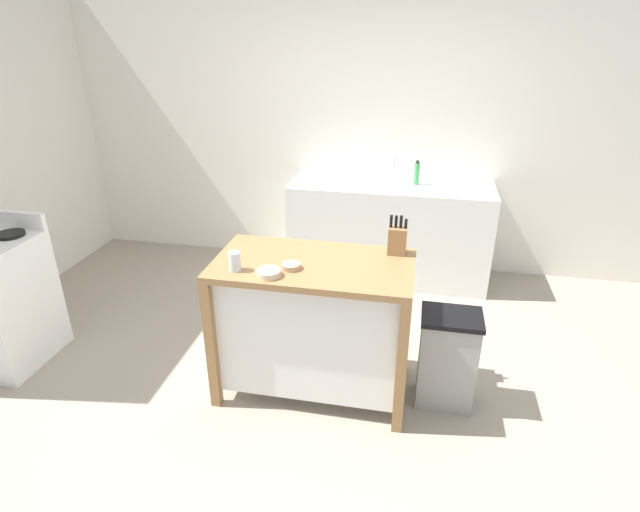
{
  "coord_description": "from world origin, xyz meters",
  "views": [
    {
      "loc": [
        0.49,
        -2.65,
        2.22
      ],
      "look_at": [
        -0.09,
        0.23,
        0.86
      ],
      "focal_mm": 28.83,
      "sensor_mm": 36.0,
      "label": 1
    }
  ],
  "objects_px": {
    "trash_bin": "(447,359)",
    "bowl_ceramic_wide": "(291,266)",
    "sink_faucet": "(394,168)",
    "bottle_spray_cleaner": "(417,173)",
    "kitchen_island": "(314,320)",
    "drinking_cup": "(235,261)",
    "knife_block": "(397,240)",
    "bowl_stoneware_deep": "(269,273)"
  },
  "relations": [
    {
      "from": "knife_block",
      "to": "bowl_stoneware_deep",
      "type": "relative_size",
      "value": 1.82
    },
    {
      "from": "bowl_stoneware_deep",
      "to": "trash_bin",
      "type": "distance_m",
      "value": 1.23
    },
    {
      "from": "drinking_cup",
      "to": "trash_bin",
      "type": "relative_size",
      "value": 0.18
    },
    {
      "from": "bowl_ceramic_wide",
      "to": "bottle_spray_cleaner",
      "type": "distance_m",
      "value": 1.99
    },
    {
      "from": "bowl_ceramic_wide",
      "to": "bottle_spray_cleaner",
      "type": "xyz_separation_m",
      "value": [
        0.65,
        1.87,
        0.07
      ]
    },
    {
      "from": "bowl_ceramic_wide",
      "to": "sink_faucet",
      "type": "bearing_deg",
      "value": 77.28
    },
    {
      "from": "knife_block",
      "to": "trash_bin",
      "type": "distance_m",
      "value": 0.8
    },
    {
      "from": "drinking_cup",
      "to": "bottle_spray_cleaner",
      "type": "distance_m",
      "value": 2.18
    },
    {
      "from": "bowl_stoneware_deep",
      "to": "bottle_spray_cleaner",
      "type": "bearing_deg",
      "value": 69.31
    },
    {
      "from": "drinking_cup",
      "to": "trash_bin",
      "type": "bearing_deg",
      "value": 10.0
    },
    {
      "from": "trash_bin",
      "to": "bottle_spray_cleaner",
      "type": "bearing_deg",
      "value": 99.47
    },
    {
      "from": "bowl_stoneware_deep",
      "to": "sink_faucet",
      "type": "xyz_separation_m",
      "value": [
        0.54,
        2.08,
        0.08
      ]
    },
    {
      "from": "kitchen_island",
      "to": "bowl_ceramic_wide",
      "type": "relative_size",
      "value": 10.79
    },
    {
      "from": "bottle_spray_cleaner",
      "to": "trash_bin",
      "type": "bearing_deg",
      "value": -80.53
    },
    {
      "from": "knife_block",
      "to": "bottle_spray_cleaner",
      "type": "relative_size",
      "value": 1.17
    },
    {
      "from": "trash_bin",
      "to": "bowl_ceramic_wide",
      "type": "bearing_deg",
      "value": -171.76
    },
    {
      "from": "trash_bin",
      "to": "bottle_spray_cleaner",
      "type": "height_order",
      "value": "bottle_spray_cleaner"
    },
    {
      "from": "trash_bin",
      "to": "sink_faucet",
      "type": "bearing_deg",
      "value": 105.21
    },
    {
      "from": "bowl_stoneware_deep",
      "to": "kitchen_island",
      "type": "bearing_deg",
      "value": 47.46
    },
    {
      "from": "kitchen_island",
      "to": "knife_block",
      "type": "bearing_deg",
      "value": 25.3
    },
    {
      "from": "sink_faucet",
      "to": "bottle_spray_cleaner",
      "type": "bearing_deg",
      "value": -24.34
    },
    {
      "from": "knife_block",
      "to": "trash_bin",
      "type": "relative_size",
      "value": 0.39
    },
    {
      "from": "kitchen_island",
      "to": "trash_bin",
      "type": "relative_size",
      "value": 1.89
    },
    {
      "from": "bowl_ceramic_wide",
      "to": "sink_faucet",
      "type": "relative_size",
      "value": 0.5
    },
    {
      "from": "kitchen_island",
      "to": "trash_bin",
      "type": "distance_m",
      "value": 0.86
    },
    {
      "from": "bowl_ceramic_wide",
      "to": "bottle_spray_cleaner",
      "type": "bearing_deg",
      "value": 70.81
    },
    {
      "from": "kitchen_island",
      "to": "bowl_ceramic_wide",
      "type": "distance_m",
      "value": 0.45
    },
    {
      "from": "trash_bin",
      "to": "sink_faucet",
      "type": "height_order",
      "value": "sink_faucet"
    },
    {
      "from": "knife_block",
      "to": "drinking_cup",
      "type": "bearing_deg",
      "value": -154.85
    },
    {
      "from": "knife_block",
      "to": "bottle_spray_cleaner",
      "type": "bearing_deg",
      "value": 87.39
    },
    {
      "from": "bowl_stoneware_deep",
      "to": "trash_bin",
      "type": "bearing_deg",
      "value": 13.62
    },
    {
      "from": "knife_block",
      "to": "bottle_spray_cleaner",
      "type": "distance_m",
      "value": 1.54
    },
    {
      "from": "trash_bin",
      "to": "sink_faucet",
      "type": "distance_m",
      "value": 2.02
    },
    {
      "from": "knife_block",
      "to": "sink_faucet",
      "type": "bearing_deg",
      "value": 94.82
    },
    {
      "from": "knife_block",
      "to": "bowl_ceramic_wide",
      "type": "distance_m",
      "value": 0.68
    },
    {
      "from": "kitchen_island",
      "to": "drinking_cup",
      "type": "height_order",
      "value": "drinking_cup"
    },
    {
      "from": "kitchen_island",
      "to": "bottle_spray_cleaner",
      "type": "distance_m",
      "value": 1.91
    },
    {
      "from": "kitchen_island",
      "to": "bowl_stoneware_deep",
      "type": "distance_m",
      "value": 0.52
    },
    {
      "from": "bowl_ceramic_wide",
      "to": "bottle_spray_cleaner",
      "type": "relative_size",
      "value": 0.52
    },
    {
      "from": "bowl_ceramic_wide",
      "to": "sink_faucet",
      "type": "distance_m",
      "value": 2.02
    },
    {
      "from": "knife_block",
      "to": "bottle_spray_cleaner",
      "type": "xyz_separation_m",
      "value": [
        0.07,
        1.54,
        -0.0
      ]
    },
    {
      "from": "bowl_ceramic_wide",
      "to": "drinking_cup",
      "type": "xyz_separation_m",
      "value": [
        -0.31,
        -0.08,
        0.04
      ]
    }
  ]
}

